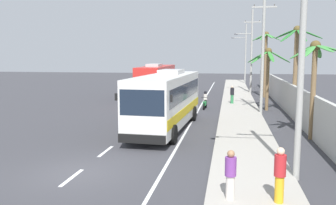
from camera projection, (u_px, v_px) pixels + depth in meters
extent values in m
plane|color=#3A3A3F|center=(78.00, 173.00, 14.46)|extent=(160.00, 160.00, 0.00)
cube|color=#A8A399|center=(243.00, 128.00, 23.10)|extent=(3.20, 90.00, 0.14)
cube|color=white|center=(72.00, 178.00, 13.93)|extent=(0.16, 2.00, 0.01)
cube|color=white|center=(106.00, 151.00, 17.74)|extent=(0.16, 2.00, 0.01)
cube|color=white|center=(128.00, 134.00, 21.54)|extent=(0.16, 2.00, 0.01)
cube|color=white|center=(143.00, 122.00, 25.34)|extent=(0.16, 2.00, 0.01)
cube|color=white|center=(154.00, 114.00, 29.15)|extent=(0.16, 2.00, 0.01)
cube|color=white|center=(163.00, 107.00, 32.95)|extent=(0.16, 2.00, 0.01)
cube|color=white|center=(170.00, 101.00, 36.75)|extent=(0.16, 2.00, 0.01)
cube|color=white|center=(176.00, 97.00, 40.56)|extent=(0.16, 2.00, 0.01)
cube|color=white|center=(180.00, 93.00, 44.36)|extent=(0.16, 2.00, 0.01)
cube|color=white|center=(184.00, 90.00, 48.17)|extent=(0.16, 2.00, 0.01)
cube|color=white|center=(188.00, 88.00, 51.97)|extent=(0.16, 2.00, 0.01)
cube|color=white|center=(190.00, 86.00, 55.77)|extent=(0.16, 2.00, 0.01)
cube|color=white|center=(193.00, 84.00, 59.58)|extent=(0.16, 2.00, 0.01)
cube|color=white|center=(196.00, 115.00, 28.58)|extent=(0.14, 70.00, 0.01)
cube|color=#B2B2AD|center=(295.00, 103.00, 26.24)|extent=(0.24, 60.00, 2.44)
cube|color=silver|center=(167.00, 99.00, 22.86)|extent=(3.04, 10.93, 3.05)
cube|color=#192333|center=(167.00, 90.00, 22.99)|extent=(3.03, 10.07, 0.97)
cube|color=#192333|center=(142.00, 103.00, 17.61)|extent=(2.26, 0.22, 1.28)
cube|color=yellow|center=(167.00, 110.00, 22.95)|extent=(3.07, 10.72, 0.55)
cube|color=black|center=(142.00, 139.00, 17.76)|extent=(2.41, 0.29, 0.44)
cube|color=#B7B7B7|center=(171.00, 72.00, 23.95)|extent=(1.48, 2.45, 0.28)
cube|color=black|center=(171.00, 98.00, 17.48)|extent=(0.12, 0.09, 0.36)
cube|color=black|center=(116.00, 97.00, 18.10)|extent=(0.12, 0.09, 0.36)
cylinder|color=black|center=(173.00, 134.00, 19.12)|extent=(0.38, 1.06, 1.04)
cylinder|color=black|center=(129.00, 132.00, 19.65)|extent=(0.38, 1.06, 1.04)
cylinder|color=black|center=(193.00, 114.00, 25.92)|extent=(0.38, 1.06, 1.04)
cylinder|color=black|center=(161.00, 112.00, 26.45)|extent=(0.38, 1.06, 1.04)
cube|color=red|center=(157.00, 80.00, 40.00)|extent=(2.61, 12.05, 3.07)
cube|color=#192333|center=(157.00, 75.00, 39.74)|extent=(2.62, 11.09, 0.98)
cube|color=#192333|center=(165.00, 73.00, 45.79)|extent=(2.22, 0.14, 1.29)
cube|color=blue|center=(157.00, 86.00, 40.09)|extent=(2.64, 11.81, 0.55)
cube|color=black|center=(166.00, 87.00, 46.11)|extent=(2.37, 0.20, 0.44)
cube|color=#B7B7B7|center=(154.00, 65.00, 38.31)|extent=(1.37, 2.66, 0.28)
cube|color=black|center=(154.00, 71.00, 45.76)|extent=(0.12, 0.08, 0.36)
cube|color=black|center=(176.00, 72.00, 45.35)|extent=(0.12, 0.08, 0.36)
cylinder|color=black|center=(154.00, 89.00, 44.48)|extent=(0.34, 1.05, 1.04)
cylinder|color=black|center=(173.00, 89.00, 44.13)|extent=(0.34, 1.05, 1.04)
cylinder|color=black|center=(139.00, 96.00, 36.83)|extent=(0.34, 1.05, 1.04)
cylinder|color=black|center=(162.00, 97.00, 36.48)|extent=(0.34, 1.05, 1.04)
cylinder|color=black|center=(204.00, 106.00, 31.12)|extent=(0.13, 0.60, 0.60)
cylinder|color=black|center=(206.00, 104.00, 32.43)|extent=(0.15, 0.61, 0.60)
cube|color=#1E7F38|center=(205.00, 103.00, 31.70)|extent=(0.30, 1.11, 0.36)
cube|color=black|center=(205.00, 100.00, 31.96)|extent=(0.27, 0.61, 0.12)
cylinder|color=gray|center=(204.00, 103.00, 31.20)|extent=(0.08, 0.32, 0.67)
cylinder|color=black|center=(204.00, 98.00, 31.24)|extent=(0.56, 0.07, 0.04)
sphere|color=#EAEACC|center=(204.00, 99.00, 31.14)|extent=(0.14, 0.14, 0.14)
cylinder|color=beige|center=(205.00, 97.00, 31.88)|extent=(0.32, 0.32, 0.56)
sphere|color=black|center=(205.00, 92.00, 31.83)|extent=(0.26, 0.26, 0.26)
cylinder|color=beige|center=(230.00, 187.00, 11.47)|extent=(0.28, 0.28, 0.76)
cylinder|color=#75388E|center=(231.00, 166.00, 11.39)|extent=(0.36, 0.36, 0.60)
sphere|color=#9E704C|center=(231.00, 154.00, 11.33)|extent=(0.24, 0.24, 0.24)
cylinder|color=#2D7A47|center=(232.00, 99.00, 34.21)|extent=(0.28, 0.28, 0.82)
cylinder|color=black|center=(232.00, 91.00, 34.11)|extent=(0.36, 0.36, 0.65)
sphere|color=beige|center=(232.00, 87.00, 34.06)|extent=(0.20, 0.20, 0.20)
cylinder|color=gold|center=(279.00, 189.00, 11.20)|extent=(0.28, 0.28, 0.84)
cylinder|color=red|center=(280.00, 165.00, 11.10)|extent=(0.36, 0.36, 0.67)
sphere|color=beige|center=(281.00, 151.00, 11.04)|extent=(0.24, 0.24, 0.24)
cylinder|color=#9E9E99|center=(302.00, 54.00, 13.11)|extent=(0.24, 0.24, 9.38)
cylinder|color=#9E9E99|center=(263.00, 50.00, 28.38)|extent=(0.24, 0.24, 10.10)
cube|color=#9E9E99|center=(264.00, 7.00, 27.95)|extent=(1.89, 0.12, 0.12)
cylinder|color=#4C4742|center=(254.00, 6.00, 28.06)|extent=(0.08, 0.08, 0.16)
cylinder|color=#4C4742|center=(275.00, 5.00, 27.81)|extent=(0.08, 0.08, 0.16)
cylinder|color=#9E9E99|center=(252.00, 52.00, 43.69)|extent=(0.24, 0.24, 10.04)
cube|color=#9E9E99|center=(252.00, 22.00, 43.23)|extent=(2.04, 0.12, 0.12)
cylinder|color=#4C4742|center=(245.00, 21.00, 43.34)|extent=(0.08, 0.08, 0.16)
cylinder|color=#4C4742|center=(259.00, 21.00, 43.07)|extent=(0.08, 0.08, 0.16)
cylinder|color=#9E9E99|center=(244.00, 34.00, 43.56)|extent=(1.89, 0.09, 0.09)
cube|color=#4C4C51|center=(236.00, 34.00, 43.72)|extent=(0.44, 0.24, 0.14)
cylinder|color=#9E9E99|center=(246.00, 54.00, 59.03)|extent=(0.24, 0.24, 9.59)
cube|color=#9E9E99|center=(246.00, 34.00, 58.61)|extent=(1.91, 0.12, 0.12)
cylinder|color=#4C4742|center=(241.00, 33.00, 58.72)|extent=(0.08, 0.08, 0.16)
cylinder|color=#4C4742|center=(251.00, 33.00, 58.46)|extent=(0.08, 0.08, 0.16)
cylinder|color=#9E9E99|center=(239.00, 38.00, 58.86)|extent=(2.13, 0.09, 0.09)
cube|color=#4C4C51|center=(233.00, 38.00, 59.04)|extent=(0.44, 0.24, 0.14)
cylinder|color=brown|center=(267.00, 81.00, 30.57)|extent=(0.28, 0.28, 4.94)
ellipsoid|color=#337F33|center=(280.00, 57.00, 30.26)|extent=(1.95, 0.60, 1.13)
ellipsoid|color=#337F33|center=(269.00, 57.00, 31.18)|extent=(0.65, 1.97, 1.11)
ellipsoid|color=#337F33|center=(258.00, 57.00, 30.86)|extent=(1.86, 1.21, 1.14)
ellipsoid|color=#337F33|center=(260.00, 57.00, 29.89)|extent=(1.74, 1.42, 1.18)
ellipsoid|color=#337F33|center=(271.00, 56.00, 29.34)|extent=(0.59, 2.00, 1.02)
sphere|color=brown|center=(268.00, 51.00, 30.24)|extent=(0.56, 0.56, 0.56)
cylinder|color=brown|center=(295.00, 74.00, 27.58)|extent=(0.34, 0.34, 6.52)
ellipsoid|color=#28702D|center=(310.00, 34.00, 26.98)|extent=(1.89, 0.49, 0.87)
ellipsoid|color=#28702D|center=(298.00, 34.00, 28.05)|extent=(0.75, 1.95, 0.76)
ellipsoid|color=#28702D|center=(286.00, 34.00, 27.90)|extent=(1.68, 1.53, 0.75)
ellipsoid|color=#28702D|center=(289.00, 35.00, 26.80)|extent=(1.60, 1.38, 1.12)
ellipsoid|color=#28702D|center=(302.00, 35.00, 26.36)|extent=(0.73, 1.80, 1.11)
sphere|color=brown|center=(297.00, 29.00, 27.15)|extent=(0.56, 0.56, 0.56)
cylinder|color=brown|center=(265.00, 66.00, 39.99)|extent=(0.32, 0.32, 6.88)
ellipsoid|color=#3D893D|center=(273.00, 37.00, 39.36)|extent=(1.59, 0.55, 0.86)
ellipsoid|color=#3D893D|center=(269.00, 36.00, 40.18)|extent=(1.14, 1.61, 0.57)
ellipsoid|color=#3D893D|center=(261.00, 37.00, 40.25)|extent=(1.30, 1.47, 0.72)
ellipsoid|color=#3D893D|center=(259.00, 37.00, 39.71)|extent=(1.55, 0.37, 0.88)
ellipsoid|color=#3D893D|center=(263.00, 37.00, 39.00)|extent=(1.07, 1.53, 0.86)
ellipsoid|color=#3D893D|center=(270.00, 36.00, 38.80)|extent=(0.92, 1.64, 0.69)
sphere|color=brown|center=(266.00, 34.00, 39.54)|extent=(0.56, 0.56, 0.56)
cylinder|color=brown|center=(313.00, 94.00, 19.96)|extent=(0.27, 0.27, 5.12)
ellipsoid|color=#3D893D|center=(330.00, 48.00, 19.52)|extent=(1.52, 0.37, 0.52)
ellipsoid|color=#3D893D|center=(318.00, 52.00, 20.22)|extent=(0.90, 1.44, 0.84)
ellipsoid|color=#3D893D|center=(307.00, 49.00, 20.36)|extent=(0.89, 1.54, 0.57)
ellipsoid|color=#3D893D|center=(302.00, 52.00, 19.77)|extent=(1.39, 0.36, 0.88)
ellipsoid|color=#3D893D|center=(309.00, 51.00, 19.18)|extent=(1.15, 1.37, 0.79)
ellipsoid|color=#3D893D|center=(325.00, 48.00, 18.93)|extent=(0.95, 1.53, 0.53)
sphere|color=brown|center=(316.00, 46.00, 19.62)|extent=(0.56, 0.56, 0.56)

